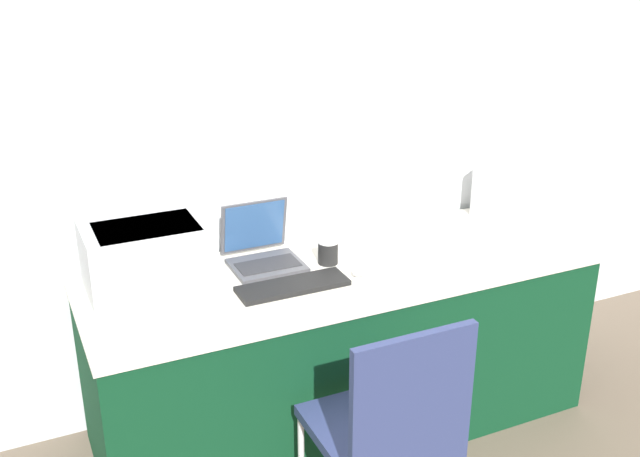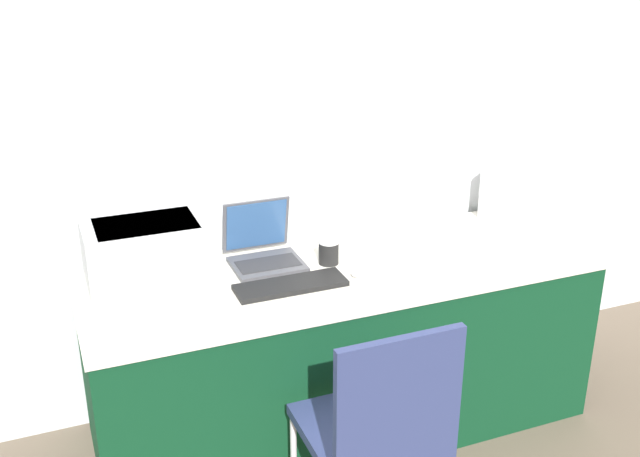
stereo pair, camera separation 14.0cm
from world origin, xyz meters
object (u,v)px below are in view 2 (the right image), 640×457
at_px(coffee_cup, 329,252).
at_px(metal_pitcher, 493,193).
at_px(printer, 147,250).
at_px(mouse, 358,273).
at_px(external_keyboard, 291,285).
at_px(laptop_left, 263,250).
at_px(chair, 379,426).

xyz_separation_m(coffee_cup, metal_pitcher, (0.93, 0.19, 0.08)).
bearing_deg(printer, mouse, -17.26).
height_order(external_keyboard, metal_pitcher, metal_pitcher).
distance_m(mouse, metal_pitcher, 0.95).
distance_m(printer, mouse, 0.84).
height_order(printer, metal_pitcher, metal_pitcher).
bearing_deg(metal_pitcher, external_keyboard, -163.26).
bearing_deg(coffee_cup, laptop_left, 155.06).
relative_size(mouse, chair, 0.07).
relative_size(coffee_cup, mouse, 1.65).
height_order(printer, external_keyboard, printer).
distance_m(external_keyboard, chair, 0.70).
xyz_separation_m(laptop_left, mouse, (0.31, -0.28, -0.04)).
distance_m(external_keyboard, metal_pitcher, 1.21).
xyz_separation_m(metal_pitcher, chair, (-1.08, -1.01, -0.34)).
bearing_deg(chair, coffee_cup, 79.25).
distance_m(printer, coffee_cup, 0.74).
bearing_deg(metal_pitcher, coffee_cup, -168.37).
xyz_separation_m(external_keyboard, mouse, (0.29, -0.01, 0.01)).
xyz_separation_m(laptop_left, coffee_cup, (0.25, -0.12, -0.00)).
bearing_deg(laptop_left, external_keyboard, -84.86).
distance_m(laptop_left, mouse, 0.42).
bearing_deg(coffee_cup, external_keyboard, -145.32).
xyz_separation_m(external_keyboard, coffee_cup, (0.23, 0.16, 0.04)).
bearing_deg(external_keyboard, printer, 155.13).
distance_m(external_keyboard, coffee_cup, 0.28).
bearing_deg(chair, printer, 122.79).
bearing_deg(external_keyboard, mouse, -2.26).
height_order(metal_pitcher, chair, metal_pitcher).
distance_m(printer, external_keyboard, 0.58).
bearing_deg(chair, metal_pitcher, 42.96).
bearing_deg(mouse, printer, 162.74).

